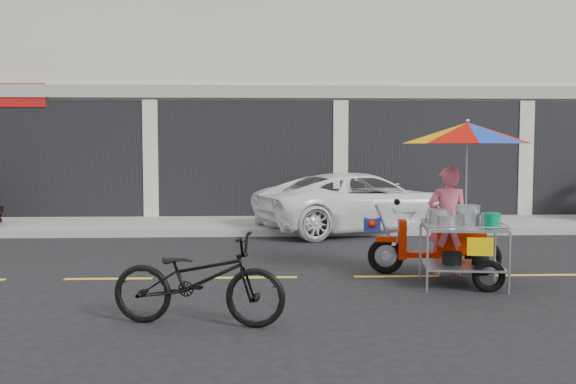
{
  "coord_description": "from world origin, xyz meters",
  "views": [
    {
      "loc": [
        -1.89,
        -8.8,
        1.84
      ],
      "look_at": [
        -1.5,
        0.6,
        1.15
      ],
      "focal_mm": 40.0,
      "sensor_mm": 36.0,
      "label": 1
    }
  ],
  "objects": [
    {
      "name": "near_bicycle",
      "position": [
        -2.54,
        -2.32,
        0.47
      ],
      "size": [
        1.89,
        0.96,
        0.95
      ],
      "primitive_type": "imported",
      "rotation": [
        0.0,
        0.0,
        1.38
      ],
      "color": "black",
      "rests_on": "ground"
    },
    {
      "name": "food_vendor_rig",
      "position": [
        0.74,
        -0.33,
        1.37
      ],
      "size": [
        2.17,
        1.95,
        2.19
      ],
      "rotation": [
        0.0,
        0.0,
        -0.14
      ],
      "color": "black",
      "rests_on": "ground"
    },
    {
      "name": "centerline",
      "position": [
        0.0,
        0.0,
        0.0
      ],
      "size": [
        42.0,
        0.1,
        0.01
      ],
      "primitive_type": "cube",
      "color": "gold",
      "rests_on": "ground"
    },
    {
      "name": "shophouse_block",
      "position": [
        2.82,
        10.59,
        4.24
      ],
      "size": [
        36.0,
        8.11,
        10.4
      ],
      "color": "beige",
      "rests_on": "ground"
    },
    {
      "name": "sidewalk",
      "position": [
        0.0,
        5.5,
        0.07
      ],
      "size": [
        45.0,
        3.0,
        0.15
      ],
      "primitive_type": "cube",
      "color": "gray",
      "rests_on": "ground"
    },
    {
      "name": "ground",
      "position": [
        0.0,
        0.0,
        0.0
      ],
      "size": [
        90.0,
        90.0,
        0.0
      ],
      "primitive_type": "plane",
      "color": "black"
    },
    {
      "name": "white_pickup",
      "position": [
        0.24,
        4.7,
        0.63
      ],
      "size": [
        4.97,
        3.58,
        1.26
      ],
      "primitive_type": "imported",
      "rotation": [
        0.0,
        0.0,
        1.94
      ],
      "color": "white",
      "rests_on": "ground"
    }
  ]
}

